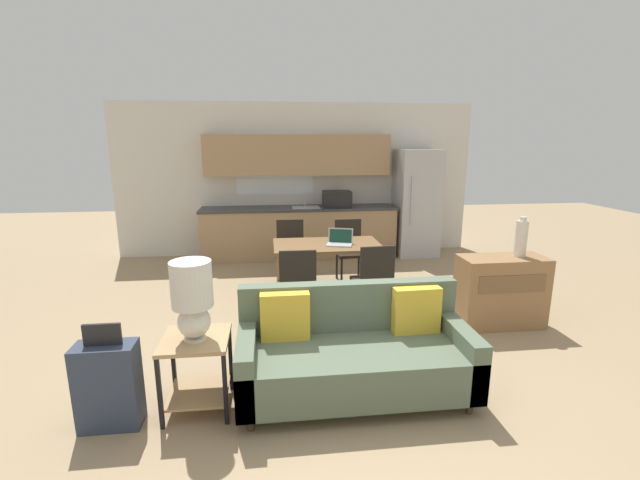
# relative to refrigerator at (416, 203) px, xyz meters

# --- Properties ---
(ground_plane) EXTENTS (20.00, 20.00, 0.00)m
(ground_plane) POSITION_rel_refrigerator_xyz_m (-2.12, -4.23, -0.95)
(ground_plane) COLOR #9E8460
(wall_back) EXTENTS (6.40, 0.07, 2.70)m
(wall_back) POSITION_rel_refrigerator_xyz_m (-2.13, 0.40, 0.41)
(wall_back) COLOR silver
(wall_back) RESTS_ON ground_plane
(kitchen_counter) EXTENTS (3.43, 0.65, 2.15)m
(kitchen_counter) POSITION_rel_refrigerator_xyz_m (-2.11, 0.10, -0.10)
(kitchen_counter) COLOR tan
(kitchen_counter) RESTS_ON ground_plane
(refrigerator) EXTENTS (0.73, 0.73, 1.89)m
(refrigerator) POSITION_rel_refrigerator_xyz_m (0.00, 0.00, 0.00)
(refrigerator) COLOR #B7BABC
(refrigerator) RESTS_ON ground_plane
(dining_table) EXTENTS (1.37, 0.80, 0.74)m
(dining_table) POSITION_rel_refrigerator_xyz_m (-1.91, -2.08, -0.27)
(dining_table) COLOR brown
(dining_table) RESTS_ON ground_plane
(couch) EXTENTS (1.86, 0.80, 0.87)m
(couch) POSITION_rel_refrigerator_xyz_m (-1.98, -4.24, -0.60)
(couch) COLOR #3D2D1E
(couch) RESTS_ON ground_plane
(side_table) EXTENTS (0.50, 0.50, 0.59)m
(side_table) POSITION_rel_refrigerator_xyz_m (-3.22, -4.33, -0.55)
(side_table) COLOR tan
(side_table) RESTS_ON ground_plane
(table_lamp) EXTENTS (0.30, 0.30, 0.61)m
(table_lamp) POSITION_rel_refrigerator_xyz_m (-3.22, -4.35, -0.02)
(table_lamp) COLOR silver
(table_lamp) RESTS_ON side_table
(credenza) EXTENTS (0.94, 0.43, 0.79)m
(credenza) POSITION_rel_refrigerator_xyz_m (-0.09, -3.13, -0.55)
(credenza) COLOR olive
(credenza) RESTS_ON ground_plane
(vase) EXTENTS (0.13, 0.13, 0.44)m
(vase) POSITION_rel_refrigerator_xyz_m (0.10, -3.11, 0.05)
(vase) COLOR beige
(vase) RESTS_ON credenza
(dining_chair_near_right) EXTENTS (0.45, 0.45, 0.90)m
(dining_chair_near_right) POSITION_rel_refrigerator_xyz_m (-1.47, -2.80, -0.45)
(dining_chair_near_right) COLOR black
(dining_chair_near_right) RESTS_ON ground_plane
(dining_chair_far_right) EXTENTS (0.44, 0.44, 0.90)m
(dining_chair_far_right) POSITION_rel_refrigerator_xyz_m (-1.47, -1.35, -0.45)
(dining_chair_far_right) COLOR black
(dining_chair_far_right) RESTS_ON ground_plane
(dining_chair_near_left) EXTENTS (0.42, 0.42, 0.90)m
(dining_chair_near_left) POSITION_rel_refrigerator_xyz_m (-2.35, -2.88, -0.45)
(dining_chair_near_left) COLOR black
(dining_chair_near_left) RESTS_ON ground_plane
(dining_chair_far_left) EXTENTS (0.44, 0.44, 0.90)m
(dining_chair_far_left) POSITION_rel_refrigerator_xyz_m (-2.35, -1.28, -0.45)
(dining_chair_far_left) COLOR black
(dining_chair_far_left) RESTS_ON ground_plane
(laptop) EXTENTS (0.38, 0.34, 0.20)m
(laptop) POSITION_rel_refrigerator_xyz_m (-1.75, -2.13, -0.15)
(laptop) COLOR #B7BABC
(laptop) RESTS_ON dining_table
(suitcase) EXTENTS (0.43, 0.22, 0.80)m
(suitcase) POSITION_rel_refrigerator_xyz_m (-3.82, -4.47, -0.62)
(suitcase) COLOR #2D384C
(suitcase) RESTS_ON ground_plane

